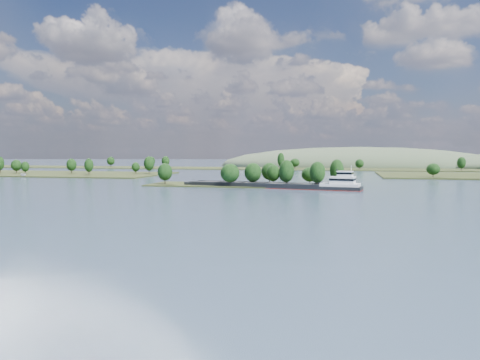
# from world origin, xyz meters

# --- Properties ---
(ground) EXTENTS (1800.00, 1800.00, 0.00)m
(ground) POSITION_xyz_m (0.00, 120.00, 0.00)
(ground) COLOR #334459
(ground) RESTS_ON ground
(tree_island) EXTENTS (100.00, 30.79, 13.82)m
(tree_island) POSITION_xyz_m (6.44, 179.00, 4.09)
(tree_island) COLOR #272F15
(tree_island) RESTS_ON ground
(back_shoreline) EXTENTS (900.00, 60.00, 16.30)m
(back_shoreline) POSITION_xyz_m (7.00, 399.73, 0.65)
(back_shoreline) COLOR #272F15
(back_shoreline) RESTS_ON ground
(hill_west) EXTENTS (320.00, 160.00, 44.00)m
(hill_west) POSITION_xyz_m (60.00, 500.00, 0.00)
(hill_west) COLOR #415137
(hill_west) RESTS_ON ground
(cargo_barge) EXTENTS (85.52, 23.53, 11.49)m
(cargo_barge) POSITION_xyz_m (18.10, 169.18, 1.45)
(cargo_barge) COLOR black
(cargo_barge) RESTS_ON ground
(motorboat) EXTENTS (7.01, 5.86, 2.60)m
(motorboat) POSITION_xyz_m (-160.27, 222.86, 1.30)
(motorboat) COLOR silver
(motorboat) RESTS_ON ground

